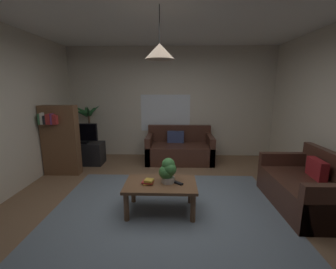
% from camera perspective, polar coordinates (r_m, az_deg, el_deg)
% --- Properties ---
extents(floor, '(5.09, 5.40, 0.02)m').
position_cam_1_polar(floor, '(3.47, -0.15, -18.46)').
color(floor, brown).
rests_on(floor, ground).
extents(rug, '(3.31, 2.97, 0.01)m').
position_cam_1_polar(rug, '(3.29, -0.27, -20.01)').
color(rug, slate).
rests_on(rug, ground).
extents(wall_back, '(5.21, 0.06, 2.71)m').
position_cam_1_polar(wall_back, '(5.74, 0.71, 8.01)').
color(wall_back, beige).
rests_on(wall_back, ground).
extents(ceiling, '(5.09, 5.40, 0.02)m').
position_cam_1_polar(ceiling, '(3.15, -0.18, 30.00)').
color(ceiling, white).
extents(window_pane, '(1.24, 0.01, 0.91)m').
position_cam_1_polar(window_pane, '(5.73, -0.64, 5.48)').
color(window_pane, white).
extents(couch_under_window, '(1.55, 0.86, 0.82)m').
position_cam_1_polar(couch_under_window, '(5.40, 2.89, -3.92)').
color(couch_under_window, '#47281E').
rests_on(couch_under_window, ground).
extents(couch_right_side, '(0.86, 1.42, 0.82)m').
position_cam_1_polar(couch_right_side, '(3.97, 31.77, -11.72)').
color(couch_right_side, '#47281E').
rests_on(couch_right_side, ground).
extents(coffee_table, '(1.00, 0.62, 0.43)m').
position_cam_1_polar(coffee_table, '(3.26, -1.88, -13.26)').
color(coffee_table, brown).
rests_on(coffee_table, ground).
extents(book_on_table_0, '(0.16, 0.13, 0.02)m').
position_cam_1_polar(book_on_table_0, '(3.20, -5.11, -12.19)').
color(book_on_table_0, gold).
rests_on(book_on_table_0, coffee_table).
extents(book_on_table_1, '(0.17, 0.14, 0.02)m').
position_cam_1_polar(book_on_table_1, '(3.19, -5.15, -11.89)').
color(book_on_table_1, '#B22D2D').
rests_on(book_on_table_1, coffee_table).
extents(book_on_table_2, '(0.14, 0.13, 0.03)m').
position_cam_1_polar(book_on_table_2, '(3.18, -4.85, -11.51)').
color(book_on_table_2, gold).
rests_on(book_on_table_2, coffee_table).
extents(remote_on_table_0, '(0.15, 0.14, 0.02)m').
position_cam_1_polar(remote_on_table_0, '(3.20, 2.47, -12.12)').
color(remote_on_table_0, black).
rests_on(remote_on_table_0, coffee_table).
extents(potted_plant_on_table, '(0.25, 0.22, 0.35)m').
position_cam_1_polar(potted_plant_on_table, '(3.18, -0.03, -8.99)').
color(potted_plant_on_table, beige).
rests_on(potted_plant_on_table, coffee_table).
extents(tv_stand, '(0.90, 0.44, 0.50)m').
position_cam_1_polar(tv_stand, '(5.57, -20.51, -4.45)').
color(tv_stand, black).
rests_on(tv_stand, ground).
extents(tv, '(0.71, 0.16, 0.45)m').
position_cam_1_polar(tv, '(5.44, -20.96, 0.32)').
color(tv, black).
rests_on(tv, tv_stand).
extents(potted_palm_corner, '(0.74, 0.85, 1.38)m').
position_cam_1_polar(potted_palm_corner, '(5.99, -19.32, 0.61)').
color(potted_palm_corner, beige).
rests_on(potted_palm_corner, ground).
extents(bookshelf_corner, '(0.70, 0.31, 1.40)m').
position_cam_1_polar(bookshelf_corner, '(4.98, -25.58, -1.17)').
color(bookshelf_corner, brown).
rests_on(bookshelf_corner, ground).
extents(pendant_lamp, '(0.38, 0.38, 0.63)m').
position_cam_1_polar(pendant_lamp, '(2.98, -2.13, 20.27)').
color(pendant_lamp, black).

